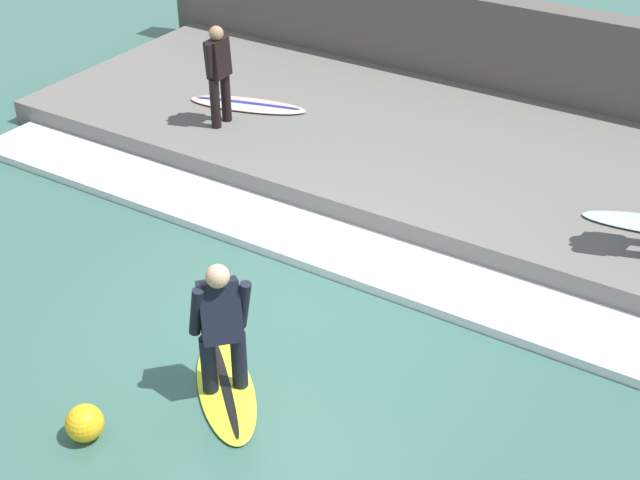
# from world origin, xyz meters

# --- Properties ---
(ground_plane) EXTENTS (28.00, 28.00, 0.00)m
(ground_plane) POSITION_xyz_m (0.00, 0.00, 0.00)
(ground_plane) COLOR #386056
(concrete_ledge) EXTENTS (4.40, 12.96, 0.37)m
(concrete_ledge) POSITION_xyz_m (4.18, 0.00, 0.18)
(concrete_ledge) COLOR #66635E
(concrete_ledge) RESTS_ON ground_plane
(back_wall) EXTENTS (0.50, 13.61, 1.77)m
(back_wall) POSITION_xyz_m (6.63, 0.00, 0.88)
(back_wall) COLOR #544F49
(back_wall) RESTS_ON ground_plane
(wave_foam_crest) EXTENTS (1.05, 12.31, 0.12)m
(wave_foam_crest) POSITION_xyz_m (1.45, 0.00, 0.06)
(wave_foam_crest) COLOR silver
(wave_foam_crest) RESTS_ON ground_plane
(surfboard_riding) EXTENTS (1.50, 1.53, 0.07)m
(surfboard_riding) POSITION_xyz_m (-1.27, -0.11, 0.03)
(surfboard_riding) COLOR #BFE02D
(surfboard_riding) RESTS_ON ground_plane
(surfer_riding) EXTENTS (0.57, 0.57, 1.44)m
(surfer_riding) POSITION_xyz_m (-1.27, -0.11, 0.86)
(surfer_riding) COLOR black
(surfer_riding) RESTS_ON surfboard_riding
(surfer_waiting_near) EXTENTS (0.51, 0.25, 1.49)m
(surfer_waiting_near) POSITION_xyz_m (3.07, 3.22, 1.21)
(surfer_waiting_near) COLOR black
(surfer_waiting_near) RESTS_ON concrete_ledge
(surfboard_waiting_near) EXTENTS (1.01, 1.94, 0.07)m
(surfboard_waiting_near) POSITION_xyz_m (3.77, 3.26, 0.40)
(surfboard_waiting_near) COLOR beige
(surfboard_waiting_near) RESTS_ON concrete_ledge
(marker_buoy) EXTENTS (0.36, 0.36, 0.36)m
(marker_buoy) POSITION_xyz_m (-2.46, 0.61, 0.18)
(marker_buoy) COLOR yellow
(marker_buoy) RESTS_ON ground_plane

